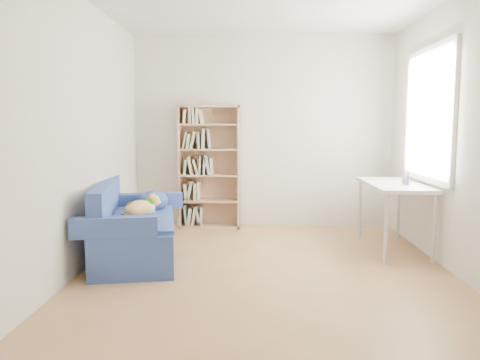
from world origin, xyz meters
The scene contains 6 objects.
ground centered at (0.00, 0.00, 0.00)m, with size 4.00×4.00×0.00m, color #9A6E45.
room_shell centered at (0.10, 0.03, 1.64)m, with size 3.54×4.04×2.62m.
sofa centered at (-1.38, 0.34, 0.30)m, with size 1.05×1.74×0.79m.
bookshelf centered at (-0.72, 1.86, 0.76)m, with size 0.83×0.26×1.65m.
desk centered at (1.44, 0.76, 0.68)m, with size 0.58×1.26×0.75m.
pen_cup centered at (1.51, 0.58, 0.81)m, with size 0.09×0.09×0.17m.
Camera 1 is at (-0.12, -4.44, 1.37)m, focal length 35.00 mm.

